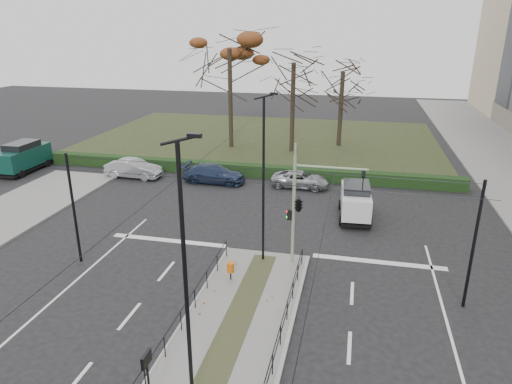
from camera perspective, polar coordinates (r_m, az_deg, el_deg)
ground at (r=21.30m, az=-1.32°, el=-13.83°), size 140.00×140.00×0.00m
median_island at (r=19.30m, az=-3.20°, el=-17.65°), size 4.40×15.00×0.14m
park at (r=51.63m, az=0.79°, el=6.64°), size 38.00×26.00×0.10m
hedge at (r=38.94m, az=-3.30°, el=2.90°), size 38.00×1.00×1.00m
median_railing at (r=18.68m, az=-3.35°, el=-15.63°), size 4.14×13.24×0.92m
catenary at (r=21.05m, az=-0.33°, el=-3.64°), size 20.00×34.00×6.00m
traffic_light at (r=23.12m, az=5.57°, el=-1.37°), size 3.90×2.24×5.74m
litter_bin at (r=22.57m, az=-3.20°, el=-9.42°), size 0.36×0.36×0.91m
info_panel at (r=15.61m, az=-13.50°, el=-20.36°), size 0.12×0.57×2.19m
streetlamp_median_near at (r=13.97m, az=-8.73°, el=-10.77°), size 0.76×0.15×9.05m
streetlamp_median_far at (r=22.90m, az=0.98°, el=1.55°), size 0.74×0.15×8.83m
parked_car_second at (r=39.40m, az=-15.06°, el=2.85°), size 4.73×1.77×1.54m
parked_car_third at (r=36.97m, az=-5.28°, el=2.30°), size 5.12×2.17×1.47m
parked_car_fourth at (r=35.92m, az=5.57°, el=1.58°), size 4.58×2.22×1.25m
white_van at (r=30.43m, az=12.32°, el=-1.00°), size 2.22×4.46×2.35m
green_van at (r=44.36m, az=-27.06°, el=3.98°), size 2.14×5.25×2.60m
rust_tree at (r=46.75m, az=-3.34°, el=17.47°), size 9.28×9.28×12.93m
bare_tree_center at (r=48.25m, az=10.79°, el=13.87°), size 5.63×5.63×10.04m
bare_tree_near at (r=45.19m, az=4.72°, el=15.04°), size 6.46×6.46×11.47m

